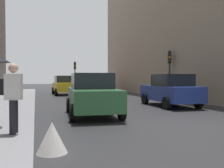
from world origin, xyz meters
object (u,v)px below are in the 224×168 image
traffic_light_far_median (75,71)px  pedestrian_with_black_backpack (12,94)px  car_green_estate (92,94)px  car_blue_van (170,90)px  traffic_light_mid_street (169,66)px  warning_sign_triangle (52,138)px  car_yellow_taxi (64,85)px  car_white_compact (87,83)px  car_red_sedan (98,84)px

traffic_light_far_median → pedestrian_with_black_backpack: 24.68m
traffic_light_far_median → car_green_estate: (-2.30, -20.56, -1.56)m
car_green_estate → car_blue_van: (4.84, 2.17, 0.00)m
traffic_light_mid_street → car_blue_van: traffic_light_mid_street is taller
car_blue_van → car_green_estate: bearing=-155.9°
car_green_estate → traffic_light_mid_street: bearing=41.7°
car_blue_van → pedestrian_with_black_backpack: size_ratio=2.39×
traffic_light_far_median → warning_sign_triangle: bearing=-99.4°
warning_sign_triangle → traffic_light_mid_street: bearing=51.5°
car_blue_van → car_yellow_taxi: size_ratio=0.99×
warning_sign_triangle → car_green_estate: bearing=68.9°
car_green_estate → traffic_light_far_median: bearing=83.6°
car_white_compact → car_red_sedan: 6.68m
traffic_light_far_median → car_blue_van: (2.54, -18.39, -1.56)m
warning_sign_triangle → car_white_compact: bearing=77.7°
car_red_sedan → traffic_light_mid_street: bearing=-77.2°
pedestrian_with_black_backpack → warning_sign_triangle: pedestrian_with_black_backpack is taller
car_green_estate → car_blue_van: same height
car_green_estate → car_yellow_taxi: same height
traffic_light_far_median → warning_sign_triangle: 26.02m
traffic_light_mid_street → car_blue_van: size_ratio=0.84×
car_yellow_taxi → pedestrian_with_black_backpack: bearing=-100.3°
car_green_estate → car_red_sedan: (4.45, 17.84, 0.00)m
car_red_sedan → car_blue_van: bearing=-88.6°
car_blue_van → traffic_light_mid_street: bearing=61.6°
traffic_light_far_median → car_yellow_taxi: size_ratio=0.83×
car_white_compact → warning_sign_triangle: 30.25m
car_green_estate → car_yellow_taxi: size_ratio=1.01×
car_yellow_taxi → car_green_estate: bearing=-91.3°
car_blue_van → traffic_light_far_median: bearing=97.9°
car_green_estate → pedestrian_with_black_backpack: size_ratio=2.44×
warning_sign_triangle → car_blue_van: bearing=46.7°
traffic_light_far_median → pedestrian_with_black_backpack: (-5.13, -24.10, -1.28)m
car_blue_van → car_red_sedan: (-0.39, 15.67, 0.00)m
traffic_light_far_median → car_red_sedan: size_ratio=0.82×
car_yellow_taxi → car_red_sedan: (4.15, 4.16, 0.00)m
pedestrian_with_black_backpack → car_red_sedan: bearing=71.2°
pedestrian_with_black_backpack → traffic_light_mid_street: bearing=44.8°
car_yellow_taxi → car_white_compact: bearing=68.8°
traffic_light_far_median → car_yellow_taxi: bearing=-106.2°
car_green_estate → warning_sign_triangle: (-1.94, -5.02, -0.55)m
car_blue_van → car_white_compact: bearing=90.8°
car_white_compact → traffic_light_mid_street: bearing=-82.0°
traffic_light_mid_street → warning_sign_triangle: (-9.02, -11.33, -2.13)m
car_blue_van → warning_sign_triangle: (-6.78, -7.19, -0.55)m
traffic_light_mid_street → car_yellow_taxi: bearing=132.6°
car_yellow_taxi → pedestrian_with_black_backpack: pedestrian_with_black_backpack is taller
traffic_light_mid_street → traffic_light_far_median: traffic_light_mid_street is taller
car_white_compact → car_red_sedan: size_ratio=1.00×
car_blue_van → car_yellow_taxi: 12.38m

